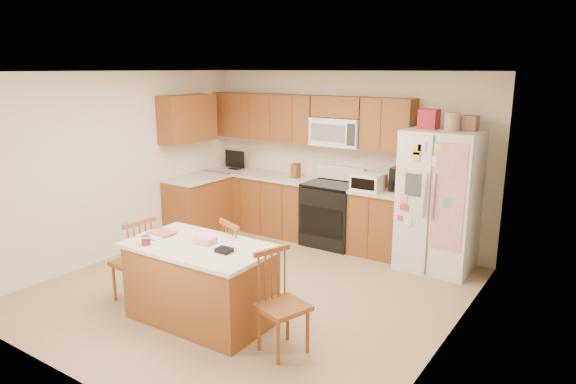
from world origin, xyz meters
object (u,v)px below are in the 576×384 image
Objects in this scene: stove at (332,213)px; windsor_chair_left at (135,262)px; windsor_chair_right at (281,305)px; refrigerator at (439,199)px; island at (201,282)px; windsor_chair_back at (242,264)px.

stove reaches higher than windsor_chair_left.
windsor_chair_right is (1.95, 0.03, 0.00)m from windsor_chair_left.
island is at bearing -119.24° from refrigerator.
windsor_chair_left is 1.95m from windsor_chair_right.
windsor_chair_left is at bearing -107.37° from stove.
refrigerator is at bearing 79.42° from windsor_chair_right.
refrigerator is 3.77m from windsor_chair_left.
island is at bearing 3.73° from windsor_chair_left.
island is 1.58× the size of windsor_chair_right.
island is at bearing 178.15° from windsor_chair_right.
stove is at bearing 177.70° from refrigerator.
windsor_chair_left is at bearing -176.27° from island.
windsor_chair_left is (-0.93, -0.06, 0.04)m from island.
windsor_chair_back is (0.11, -2.25, -0.03)m from stove.
refrigerator reaches higher than island.
windsor_chair_right is at bearing -32.29° from windsor_chair_back.
windsor_chair_back is (-1.46, -2.19, -0.47)m from refrigerator.
windsor_chair_left is at bearing -148.53° from windsor_chair_back.
windsor_chair_right is (1.05, -2.85, -0.02)m from stove.
windsor_chair_back is 1.11m from windsor_chair_right.
windsor_chair_back is at bearing 147.71° from windsor_chair_right.
refrigerator reaches higher than windsor_chair_left.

